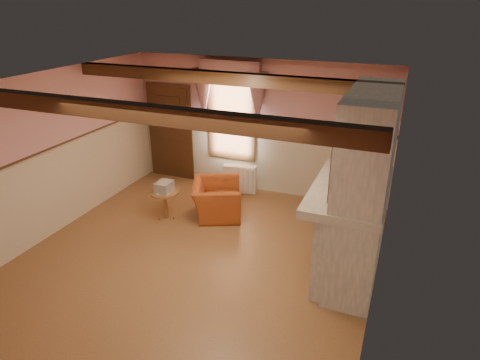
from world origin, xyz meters
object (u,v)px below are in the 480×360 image
at_px(armchair, 217,199).
at_px(bowl, 353,179).
at_px(radiator, 240,179).
at_px(side_table, 166,205).
at_px(mantel_clock, 359,161).
at_px(oil_lamp, 356,168).

height_order(armchair, bowl, bowl).
height_order(armchair, radiator, armchair).
bearing_deg(side_table, armchair, 29.69).
relative_size(side_table, bowl, 1.58).
bearing_deg(side_table, bowl, -4.61).
relative_size(armchair, mantel_clock, 4.25).
relative_size(armchair, radiator, 1.46).
height_order(bowl, oil_lamp, oil_lamp).
bearing_deg(mantel_clock, side_table, -174.20).
bearing_deg(radiator, bowl, -45.80).
bearing_deg(bowl, oil_lamp, 90.00).
bearing_deg(armchair, mantel_clock, -116.85).
distance_m(side_table, bowl, 3.62).
xyz_separation_m(armchair, radiator, (0.01, 1.16, -0.03)).
bearing_deg(bowl, armchair, 163.52).
height_order(radiator, oil_lamp, oil_lamp).
bearing_deg(oil_lamp, bowl, -90.00).
bearing_deg(bowl, side_table, 175.39).
distance_m(armchair, mantel_clock, 2.83).
relative_size(radiator, bowl, 2.01).
distance_m(side_table, radiator, 1.85).
height_order(side_table, oil_lamp, oil_lamp).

